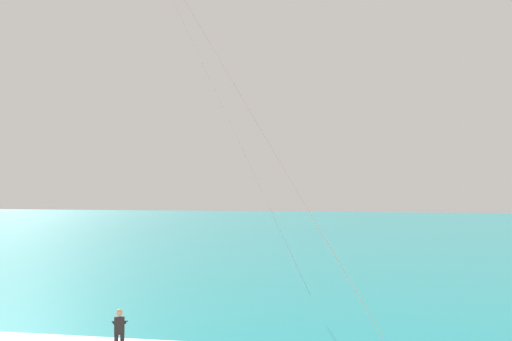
{
  "coord_description": "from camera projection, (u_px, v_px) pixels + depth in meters",
  "views": [
    {
      "loc": [
        3.18,
        -7.62,
        5.82
      ],
      "look_at": [
        -1.5,
        15.62,
        6.47
      ],
      "focal_mm": 42.66,
      "sensor_mm": 36.0,
      "label": 1
    }
  ],
  "objects": [
    {
      "name": "sea",
      "position": [
        353.0,
        232.0,
        78.13
      ],
      "size": [
        200.0,
        120.0,
        0.2
      ],
      "primitive_type": "cube",
      "color": "teal",
      "rests_on": "ground"
    },
    {
      "name": "kitesurfer",
      "position": [
        119.0,
        331.0,
        20.58
      ],
      "size": [
        0.65,
        0.64,
        1.69
      ],
      "color": "#232328",
      "rests_on": "ground"
    }
  ]
}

